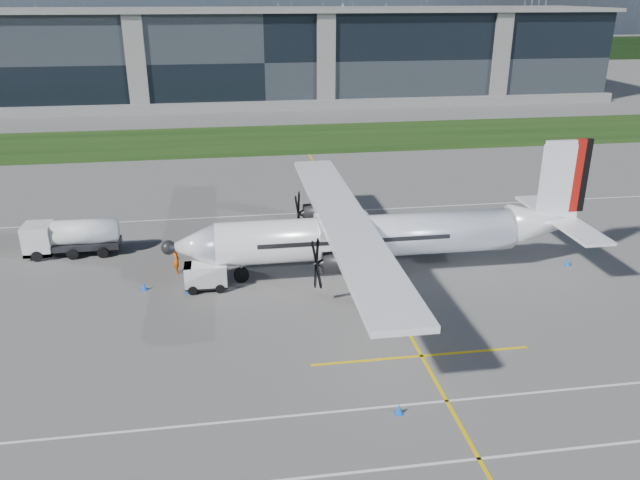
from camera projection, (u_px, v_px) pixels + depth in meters
The scene contains 16 objects.
ground at pixel (283, 153), 75.20m from camera, with size 400.00×400.00×0.00m, color slate.
grass_strip at pixel (278, 139), 82.54m from camera, with size 400.00×18.00×0.04m, color #16330D.
terminal_building at pixel (261, 57), 109.15m from camera, with size 120.00×20.00×15.00m, color black.
tree_line at pixel (247, 53), 165.92m from camera, with size 400.00×6.00×6.00m, color black.
pylon_east at pixel (535, 3), 182.49m from camera, with size 9.00×4.60×30.00m, color gray, non-canonical shape.
yellow_taxiway_centerline at pixel (359, 245), 48.06m from camera, with size 0.20×70.00×0.01m, color yellow.
white_lane_line at pixel (409, 466), 25.61m from camera, with size 90.00×0.15×0.01m, color white.
turboprop_aircraft at pixel (383, 212), 41.61m from camera, with size 28.79×29.86×8.96m, color white, non-canonical shape.
fuel_tanker_truck at pixel (65, 238), 45.80m from camera, with size 7.05×2.29×2.64m, color silver, non-canonical shape.
baggage_tug at pixel (206, 276), 40.66m from camera, with size 2.90×1.74×1.74m, color white, non-canonical shape.
ground_crew_person at pixel (176, 259), 42.92m from camera, with size 0.85×0.60×2.08m, color #F25907.
safety_cone_stbdwing at pixel (308, 207), 55.83m from camera, with size 0.36×0.36×0.50m, color blue.
safety_cone_tail at pixel (568, 262), 44.36m from camera, with size 0.36×0.36×0.50m, color blue.
safety_cone_portwing at pixel (399, 409), 28.73m from camera, with size 0.36×0.36×0.50m, color blue.
safety_cone_nose_port at pixel (188, 289), 40.32m from camera, with size 0.36×0.36×0.50m, color blue.
safety_cone_fwd at pixel (144, 286), 40.70m from camera, with size 0.36×0.36×0.50m, color blue.
Camera 1 is at (-6.68, -33.55, 18.15)m, focal length 35.00 mm.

